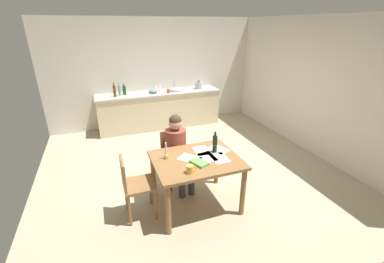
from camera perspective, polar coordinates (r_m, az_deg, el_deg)
name	(u,v)px	position (r m, az deg, el deg)	size (l,w,h in m)	color
ground_plane	(190,170)	(4.72, -0.35, -8.54)	(5.20, 5.20, 0.04)	tan
wall_back	(155,73)	(6.63, -8.29, 12.75)	(5.20, 0.12, 2.60)	silver
wall_right	(315,87)	(5.60, 25.80, 8.90)	(0.12, 5.20, 2.60)	silver
kitchen_counter	(160,110)	(6.49, -7.17, 4.86)	(3.01, 0.64, 0.90)	beige
dining_table	(196,166)	(3.53, 0.91, -7.69)	(1.16, 0.93, 0.76)	olive
chair_at_table	(174,155)	(4.16, -3.95, -5.14)	(0.44, 0.44, 0.87)	olive
person_seated	(178,148)	(3.95, -3.21, -3.59)	(0.36, 0.61, 1.19)	brown
chair_side_empty	(134,184)	(3.49, -12.72, -11.39)	(0.40, 0.40, 0.89)	olive
coffee_mug	(190,169)	(3.14, -0.40, -8.37)	(0.13, 0.09, 0.10)	#F2CC4C
candlestick	(166,154)	(3.47, -5.79, -5.06)	(0.06, 0.06, 0.24)	gold
book_magazine	(199,163)	(3.35, 1.55, -6.92)	(0.14, 0.24, 0.03)	#67B752
paper_letter	(202,151)	(3.69, 2.25, -4.27)	(0.21, 0.30, 0.00)	white
paper_bill	(218,149)	(3.74, 5.87, -3.93)	(0.21, 0.30, 0.00)	white
paper_envelope	(207,157)	(3.52, 3.38, -5.68)	(0.21, 0.30, 0.00)	white
paper_receipt	(219,158)	(3.51, 6.11, -5.85)	(0.21, 0.30, 0.00)	white
paper_notice	(190,158)	(3.48, -0.46, -6.01)	(0.21, 0.30, 0.00)	white
wine_bottle_on_table	(215,144)	(3.60, 5.12, -2.71)	(0.07, 0.07, 0.31)	black
sink_unit	(176,90)	(6.48, -3.51, 9.29)	(0.36, 0.36, 0.24)	#B2B7BC
bottle_oil	(115,91)	(6.14, -16.87, 8.67)	(0.06, 0.06, 0.32)	#593319
bottle_vinegar	(120,90)	(6.22, -15.85, 8.82)	(0.06, 0.06, 0.28)	#8C999E
bottle_wine_red	(124,90)	(6.27, -14.83, 8.88)	(0.08, 0.08, 0.24)	#194C23
mixing_bowl	(153,91)	(6.30, -8.67, 8.92)	(0.21, 0.21, 0.09)	#668C99
stovetop_kettle	(199,85)	(6.65, 1.47, 10.34)	(0.18, 0.18, 0.22)	#B7BABF
wine_glass_near_sink	(160,86)	(6.50, -7.21, 9.97)	(0.07, 0.07, 0.15)	silver
wine_glass_by_kettle	(155,87)	(6.47, -8.16, 9.88)	(0.07, 0.07, 0.15)	silver
teacup_on_counter	(169,91)	(6.26, -5.23, 9.01)	(0.11, 0.08, 0.10)	#D84C3F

